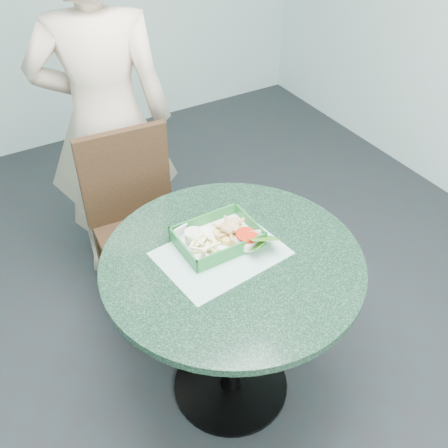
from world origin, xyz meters
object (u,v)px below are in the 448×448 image
food_basket (218,243)px  sauce_ramekin (194,239)px  cafe_table (232,295)px  dining_chair (138,217)px  crab_sandwich (231,233)px  diner_person (102,97)px

food_basket → sauce_ramekin: size_ratio=4.41×
cafe_table → dining_chair: (-0.10, 0.68, -0.05)m
cafe_table → crab_sandwich: size_ratio=7.89×
diner_person → crab_sandwich: bearing=119.8°
dining_chair → sauce_ramekin: bearing=-84.3°
diner_person → cafe_table: bearing=116.2°
dining_chair → food_basket: (0.09, -0.58, 0.24)m
dining_chair → food_basket: size_ratio=3.22×
cafe_table → diner_person: bearing=95.1°
cafe_table → food_basket: 0.21m
food_basket → sauce_ramekin: (-0.08, 0.03, 0.03)m
sauce_ramekin → diner_person: bearing=90.2°
diner_person → food_basket: (0.08, -0.89, -0.23)m
dining_chair → crab_sandwich: (0.15, -0.59, 0.27)m
cafe_table → food_basket: (-0.00, 0.10, 0.19)m
cafe_table → crab_sandwich: (0.05, 0.09, 0.22)m
diner_person → sauce_ramekin: (0.00, -0.86, -0.20)m
crab_sandwich → diner_person: bearing=98.7°
diner_person → sauce_ramekin: bearing=111.4°
sauce_ramekin → food_basket: bearing=-20.4°
dining_chair → sauce_ramekin: dining_chair is taller
cafe_table → sauce_ramekin: 0.27m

